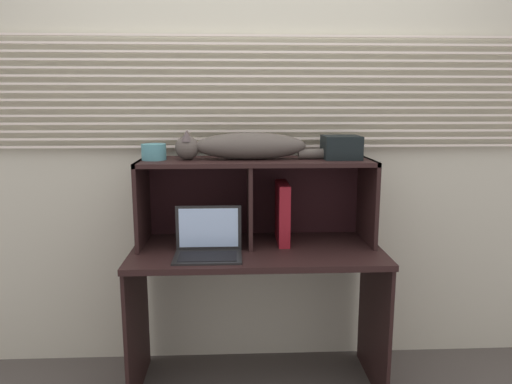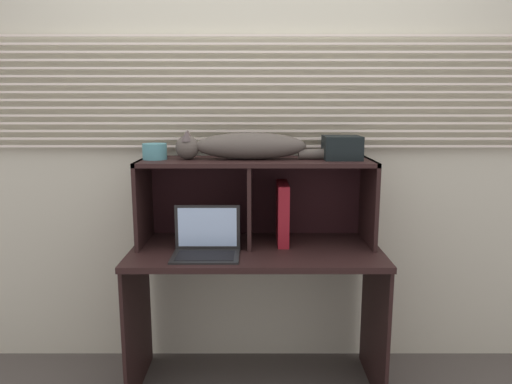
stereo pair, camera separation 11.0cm
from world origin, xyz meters
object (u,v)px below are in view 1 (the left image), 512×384
at_px(laptop, 208,245).
at_px(small_basket, 154,152).
at_px(cat, 245,146).
at_px(book_stack, 197,237).
at_px(storage_box, 341,147).
at_px(binder_upright, 282,213).

xyz_separation_m(laptop, small_basket, (-0.28, 0.21, 0.43)).
bearing_deg(cat, book_stack, 179.88).
distance_m(book_stack, storage_box, 0.89).
relative_size(laptop, book_stack, 1.36).
height_order(cat, binder_upright, cat).
xyz_separation_m(laptop, book_stack, (-0.07, 0.21, -0.02)).
relative_size(binder_upright, small_basket, 2.56).
bearing_deg(small_basket, storage_box, 0.00).
height_order(laptop, small_basket, small_basket).
xyz_separation_m(book_stack, storage_box, (0.75, -0.00, 0.47)).
bearing_deg(storage_box, laptop, -162.61).
bearing_deg(book_stack, small_basket, -179.86).
bearing_deg(cat, binder_upright, 0.00).
xyz_separation_m(binder_upright, small_basket, (-0.66, 0.00, 0.32)).
bearing_deg(laptop, storage_box, 17.39).
distance_m(binder_upright, storage_box, 0.46).
bearing_deg(storage_box, cat, 180.00).
relative_size(binder_upright, storage_box, 1.69).
bearing_deg(binder_upright, cat, 180.00).
xyz_separation_m(binder_upright, storage_box, (0.30, 0.00, 0.34)).
relative_size(book_stack, storage_box, 1.26).
distance_m(laptop, binder_upright, 0.45).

